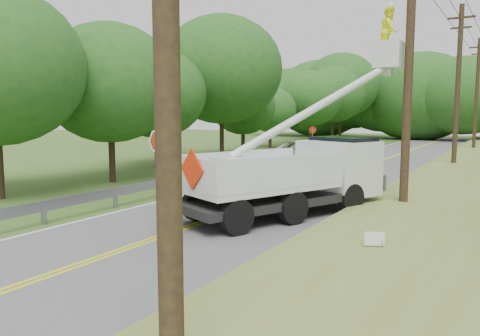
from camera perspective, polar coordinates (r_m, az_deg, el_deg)
The scene contains 13 objects.
ground at distance 12.15m, azimuth -14.83°, elevation -9.94°, with size 140.00×140.00×0.00m, color #3A5622.
road at distance 23.88m, azimuth 9.85°, elevation -1.61°, with size 7.20×96.00×0.03m.
guardrail at distance 26.29m, azimuth 2.38°, elevation 0.44°, with size 0.18×48.00×0.77m.
utility_poles at distance 25.41m, azimuth 23.39°, elevation 10.33°, with size 1.60×43.30×10.00m.
tall_grass_verge at distance 22.38m, azimuth 27.11°, elevation -2.45°, with size 7.00×96.00×0.30m, color olive.
treeline_left at distance 41.92m, azimuth 3.97°, elevation 9.78°, with size 9.78×53.87×10.78m.
treeline_horizon at distance 64.99m, azimuth 23.42°, elevation 8.02°, with size 55.85×14.68×11.45m.
flagger at distance 12.85m, azimuth -8.93°, elevation -3.88°, with size 1.16×0.66×3.01m.
bucket_truck at distance 16.31m, azimuth 8.87°, elevation 0.23°, with size 5.45×7.66×7.09m.
suv_silver at distance 27.82m, azimuth 9.30°, elevation 1.53°, with size 3.08×6.69×1.86m, color silver.
suv_darkgrey at distance 37.51m, azimuth 14.01°, elevation 2.59°, with size 2.32×5.71×1.66m, color #393C40.
stop_sign_permanent at distance 33.32m, azimuth 8.81°, elevation 3.61°, with size 0.45×0.32×2.50m.
yard_sign at distance 11.54m, azimuth 16.07°, elevation -8.43°, with size 0.43×0.21×0.66m.
Camera 1 is at (8.37, -8.10, 3.44)m, focal length 35.02 mm.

